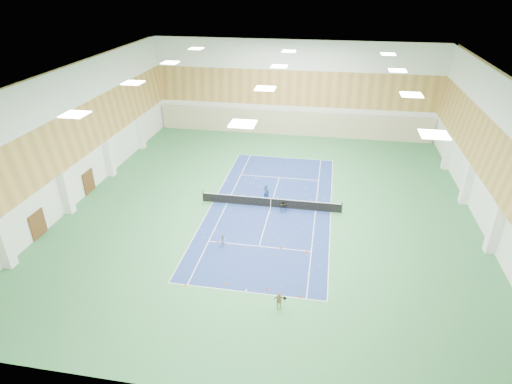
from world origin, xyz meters
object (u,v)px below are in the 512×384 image
tennis_net (271,202)px  ball_cart (283,207)px  child_apron (279,300)px  coach (266,192)px  child_court (223,240)px

tennis_net → ball_cart: 1.38m
tennis_net → child_apron: child_apron is taller
coach → child_apron: bearing=124.3°
child_court → child_apron: size_ratio=0.86×
child_court → coach: bearing=55.8°
tennis_net → ball_cart: tennis_net is taller
coach → ball_cart: coach is taller
child_apron → ball_cart: (-1.16, 12.44, -0.23)m
coach → child_apron: 14.73m
tennis_net → child_court: 7.41m
tennis_net → ball_cart: (1.24, -0.60, -0.13)m
child_apron → child_court: bearing=121.4°
tennis_net → ball_cart: bearing=-25.9°
tennis_net → child_apron: (2.40, -13.04, 0.09)m
ball_cart → child_apron: bearing=-100.6°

